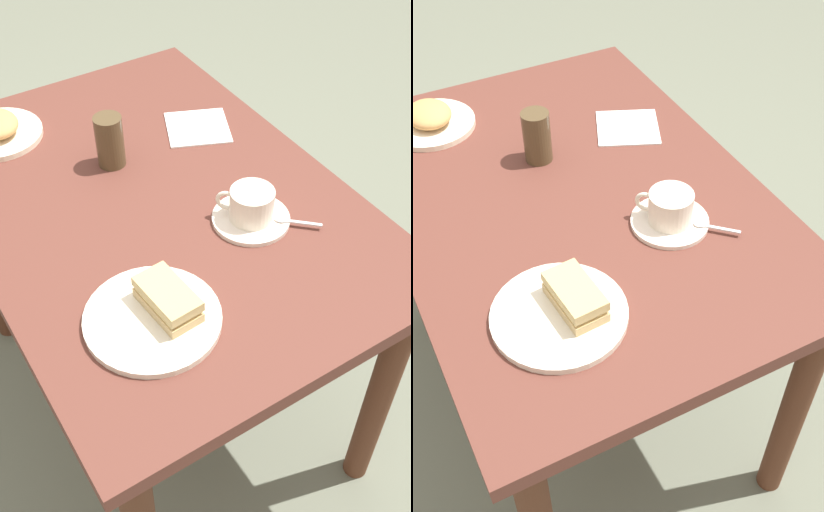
% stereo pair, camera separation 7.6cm
% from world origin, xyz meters
% --- Properties ---
extents(ground_plane, '(6.00, 6.00, 0.00)m').
position_xyz_m(ground_plane, '(0.00, 0.00, 0.00)').
color(ground_plane, '#676B59').
extents(dining_table, '(1.12, 0.77, 0.76)m').
position_xyz_m(dining_table, '(0.00, 0.00, 0.64)').
color(dining_table, brown).
rests_on(dining_table, ground_plane).
extents(sandwich_plate, '(0.25, 0.25, 0.01)m').
position_xyz_m(sandwich_plate, '(-0.31, 0.17, 0.77)').
color(sandwich_plate, silver).
rests_on(sandwich_plate, dining_table).
extents(sandwich_front, '(0.13, 0.08, 0.05)m').
position_xyz_m(sandwich_front, '(-0.31, 0.13, 0.80)').
color(sandwich_front, tan).
rests_on(sandwich_front, sandwich_plate).
extents(coffee_saucer, '(0.16, 0.16, 0.01)m').
position_xyz_m(coffee_saucer, '(-0.18, -0.14, 0.77)').
color(coffee_saucer, silver).
rests_on(coffee_saucer, dining_table).
extents(coffee_cup, '(0.10, 0.10, 0.07)m').
position_xyz_m(coffee_cup, '(-0.18, -0.14, 0.81)').
color(coffee_cup, silver).
rests_on(coffee_cup, coffee_saucer).
extents(spoon, '(0.08, 0.08, 0.01)m').
position_xyz_m(spoon, '(-0.24, -0.20, 0.78)').
color(spoon, silver).
rests_on(spoon, coffee_saucer).
extents(side_plate, '(0.22, 0.22, 0.01)m').
position_xyz_m(side_plate, '(0.40, 0.20, 0.77)').
color(side_plate, '#EFE1C3').
rests_on(side_plate, dining_table).
extents(side_food_pile, '(0.13, 0.11, 0.04)m').
position_xyz_m(side_food_pile, '(0.40, 0.20, 0.80)').
color(side_food_pile, tan).
rests_on(side_food_pile, side_plate).
extents(napkin, '(0.20, 0.20, 0.00)m').
position_xyz_m(napkin, '(0.17, -0.22, 0.77)').
color(napkin, white).
rests_on(napkin, dining_table).
extents(drinking_glass, '(0.06, 0.06, 0.12)m').
position_xyz_m(drinking_glass, '(0.15, 0.02, 0.83)').
color(drinking_glass, '#4E3D25').
rests_on(drinking_glass, dining_table).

